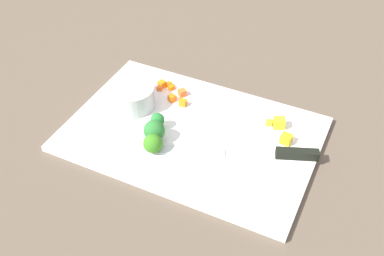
{
  "coord_description": "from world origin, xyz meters",
  "views": [
    {
      "loc": [
        0.29,
        -0.61,
        0.63
      ],
      "look_at": [
        0.0,
        0.0,
        0.02
      ],
      "focal_mm": 43.91,
      "sensor_mm": 36.0,
      "label": 1
    }
  ],
  "objects": [
    {
      "name": "ground_plane",
      "position": [
        0.0,
        0.0,
        0.0
      ],
      "size": [
        4.0,
        4.0,
        0.0
      ],
      "primitive_type": "plane",
      "color": "brown"
    },
    {
      "name": "cutting_board",
      "position": [
        0.0,
        0.0,
        0.01
      ],
      "size": [
        0.48,
        0.32,
        0.01
      ],
      "primitive_type": "cube",
      "color": "white",
      "rests_on": "ground_plane"
    },
    {
      "name": "prep_bowl",
      "position": [
        -0.15,
        0.02,
        0.04
      ],
      "size": [
        0.1,
        0.1,
        0.05
      ],
      "primitive_type": "cylinder",
      "color": "#B2B8B8",
      "rests_on": "cutting_board"
    },
    {
      "name": "chef_knife",
      "position": [
        0.13,
        -0.01,
        0.02
      ],
      "size": [
        0.34,
        0.15,
        0.02
      ],
      "rotation": [
        0.0,
        0.0,
        3.51
      ],
      "color": "silver",
      "rests_on": "cutting_board"
    },
    {
      "name": "carrot_dice_0",
      "position": [
        -0.05,
        0.07,
        0.02
      ],
      "size": [
        0.01,
        0.01,
        0.01
      ],
      "primitive_type": "cube",
      "rotation": [
        0.0,
        0.0,
        1.61
      ],
      "color": "orange",
      "rests_on": "cutting_board"
    },
    {
      "name": "carrot_dice_1",
      "position": [
        -0.1,
        0.1,
        0.02
      ],
      "size": [
        0.01,
        0.02,
        0.01
      ],
      "primitive_type": "cube",
      "rotation": [
        0.0,
        0.0,
        1.2
      ],
      "color": "orange",
      "rests_on": "cutting_board"
    },
    {
      "name": "carrot_dice_2",
      "position": [
        -0.12,
        0.1,
        0.02
      ],
      "size": [
        0.02,
        0.02,
        0.01
      ],
      "primitive_type": "cube",
      "rotation": [
        0.0,
        0.0,
        1.26
      ],
      "color": "orange",
      "rests_on": "cutting_board"
    },
    {
      "name": "carrot_dice_3",
      "position": [
        -0.08,
        0.07,
        0.02
      ],
      "size": [
        0.02,
        0.02,
        0.01
      ],
      "primitive_type": "cube",
      "rotation": [
        0.0,
        0.0,
        1.29
      ],
      "color": "orange",
      "rests_on": "cutting_board"
    },
    {
      "name": "carrot_dice_4",
      "position": [
        -0.12,
        0.09,
        0.02
      ],
      "size": [
        0.01,
        0.01,
        0.01
      ],
      "primitive_type": "cube",
      "rotation": [
        0.0,
        0.0,
        1.65
      ],
      "color": "orange",
      "rests_on": "cutting_board"
    },
    {
      "name": "carrot_dice_5",
      "position": [
        -0.07,
        0.1,
        0.02
      ],
      "size": [
        0.02,
        0.02,
        0.01
      ],
      "primitive_type": "cube",
      "rotation": [
        0.0,
        0.0,
        0.95
      ],
      "color": "orange",
      "rests_on": "cutting_board"
    },
    {
      "name": "carrot_dice_6",
      "position": [
        -0.11,
        0.11,
        0.02
      ],
      "size": [
        0.01,
        0.01,
        0.01
      ],
      "primitive_type": "cube",
      "rotation": [
        0.0,
        0.0,
        3.01
      ],
      "color": "orange",
      "rests_on": "cutting_board"
    },
    {
      "name": "pepper_dice_0",
      "position": [
        0.15,
        0.09,
        0.02
      ],
      "size": [
        0.03,
        0.03,
        0.02
      ],
      "primitive_type": "cube",
      "rotation": [
        0.0,
        0.0,
        0.39
      ],
      "color": "yellow",
      "rests_on": "cutting_board"
    },
    {
      "name": "pepper_dice_1",
      "position": [
        0.17,
        0.05,
        0.02
      ],
      "size": [
        0.02,
        0.02,
        0.02
      ],
      "primitive_type": "cube",
      "rotation": [
        0.0,
        0.0,
        1.45
      ],
      "color": "yellow",
      "rests_on": "cutting_board"
    },
    {
      "name": "pepper_dice_2",
      "position": [
        0.13,
        0.09,
        0.02
      ],
      "size": [
        0.02,
        0.01,
        0.01
      ],
      "primitive_type": "cube",
      "rotation": [
        0.0,
        0.0,
        0.18
      ],
      "color": "yellow",
      "rests_on": "cutting_board"
    },
    {
      "name": "broccoli_floret_0",
      "position": [
        -0.05,
        -0.05,
        0.04
      ],
      "size": [
        0.04,
        0.04,
        0.05
      ],
      "color": "#8EBA59",
      "rests_on": "cutting_board"
    },
    {
      "name": "broccoli_floret_1",
      "position": [
        -0.07,
        -0.02,
        0.03
      ],
      "size": [
        0.03,
        0.03,
        0.03
      ],
      "color": "#8ABF57",
      "rests_on": "cutting_board"
    },
    {
      "name": "broccoli_floret_2",
      "position": [
        -0.04,
        -0.08,
        0.03
      ],
      "size": [
        0.04,
        0.04,
        0.04
      ],
      "color": "#88AC60",
      "rests_on": "cutting_board"
    }
  ]
}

